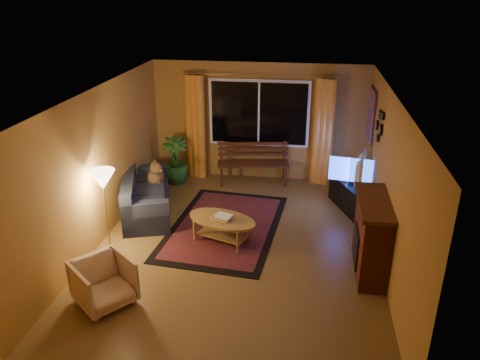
# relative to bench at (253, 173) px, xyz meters

# --- Properties ---
(floor) EXTENTS (4.50, 6.00, 0.02)m
(floor) POSITION_rel_bench_xyz_m (0.07, -2.61, -0.23)
(floor) COLOR brown
(floor) RESTS_ON ground
(ceiling) EXTENTS (4.50, 6.00, 0.02)m
(ceiling) POSITION_rel_bench_xyz_m (0.07, -2.61, 2.29)
(ceiling) COLOR white
(ceiling) RESTS_ON ground
(wall_back) EXTENTS (4.50, 0.02, 2.50)m
(wall_back) POSITION_rel_bench_xyz_m (0.07, 0.40, 1.03)
(wall_back) COLOR #B48038
(wall_back) RESTS_ON ground
(wall_left) EXTENTS (0.02, 6.00, 2.50)m
(wall_left) POSITION_rel_bench_xyz_m (-2.19, -2.61, 1.03)
(wall_left) COLOR #B48038
(wall_left) RESTS_ON ground
(wall_right) EXTENTS (0.02, 6.00, 2.50)m
(wall_right) POSITION_rel_bench_xyz_m (2.33, -2.61, 1.03)
(wall_right) COLOR #B48038
(wall_right) RESTS_ON ground
(window) EXTENTS (2.00, 0.02, 1.30)m
(window) POSITION_rel_bench_xyz_m (0.07, 0.33, 1.23)
(window) COLOR black
(window) RESTS_ON wall_back
(curtain_rod) EXTENTS (3.20, 0.03, 0.03)m
(curtain_rod) POSITION_rel_bench_xyz_m (0.07, 0.29, 2.03)
(curtain_rod) COLOR #BF8C3F
(curtain_rod) RESTS_ON wall_back
(curtain_left) EXTENTS (0.36, 0.36, 2.24)m
(curtain_left) POSITION_rel_bench_xyz_m (-1.28, 0.27, 0.90)
(curtain_left) COLOR orange
(curtain_left) RESTS_ON ground
(curtain_right) EXTENTS (0.36, 0.36, 2.24)m
(curtain_right) POSITION_rel_bench_xyz_m (1.42, 0.27, 0.90)
(curtain_right) COLOR orange
(curtain_right) RESTS_ON ground
(bench) EXTENTS (1.55, 0.68, 0.45)m
(bench) POSITION_rel_bench_xyz_m (0.00, 0.00, 0.00)
(bench) COLOR #3E1D10
(bench) RESTS_ON ground
(potted_plant) EXTENTS (0.68, 0.68, 1.00)m
(potted_plant) POSITION_rel_bench_xyz_m (-1.64, -0.18, 0.27)
(potted_plant) COLOR #235B1E
(potted_plant) RESTS_ON ground
(sofa) EXTENTS (1.33, 2.03, 0.76)m
(sofa) POSITION_rel_bench_xyz_m (-1.78, -1.66, 0.15)
(sofa) COLOR #1F2336
(sofa) RESTS_ON ground
(dog) EXTENTS (0.40, 0.47, 0.45)m
(dog) POSITION_rel_bench_xyz_m (-1.73, -1.24, 0.37)
(dog) COLOR brown
(dog) RESTS_ON sofa
(armchair) EXTENTS (0.94, 0.95, 0.71)m
(armchair) POSITION_rel_bench_xyz_m (-1.46, -4.33, 0.13)
(armchair) COLOR beige
(armchair) RESTS_ON ground
(floor_lamp) EXTENTS (0.28, 0.28, 1.37)m
(floor_lamp) POSITION_rel_bench_xyz_m (-1.93, -3.04, 0.46)
(floor_lamp) COLOR #BF8C3F
(floor_lamp) RESTS_ON ground
(rug) EXTENTS (2.05, 3.01, 0.02)m
(rug) POSITION_rel_bench_xyz_m (-0.25, -2.01, -0.21)
(rug) COLOR maroon
(rug) RESTS_ON ground
(coffee_table) EXTENTS (1.52, 1.52, 0.43)m
(coffee_table) POSITION_rel_bench_xyz_m (-0.20, -2.50, -0.01)
(coffee_table) COLOR olive
(coffee_table) RESTS_ON ground
(tv_console) EXTENTS (0.87, 1.33, 0.53)m
(tv_console) POSITION_rel_bench_xyz_m (2.02, -0.99, 0.04)
(tv_console) COLOR black
(tv_console) RESTS_ON ground
(television) EXTENTS (0.29, 1.00, 0.57)m
(television) POSITION_rel_bench_xyz_m (2.02, -0.99, 0.59)
(television) COLOR black
(television) RESTS_ON tv_console
(fireplace) EXTENTS (0.40, 1.20, 1.10)m
(fireplace) POSITION_rel_bench_xyz_m (2.12, -3.01, 0.33)
(fireplace) COLOR maroon
(fireplace) RESTS_ON ground
(mirror_cluster) EXTENTS (0.06, 0.60, 0.56)m
(mirror_cluster) POSITION_rel_bench_xyz_m (2.28, -1.31, 1.58)
(mirror_cluster) COLOR black
(mirror_cluster) RESTS_ON wall_right
(painting) EXTENTS (0.04, 0.76, 0.96)m
(painting) POSITION_rel_bench_xyz_m (2.29, -0.16, 1.43)
(painting) COLOR #DA582C
(painting) RESTS_ON wall_right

